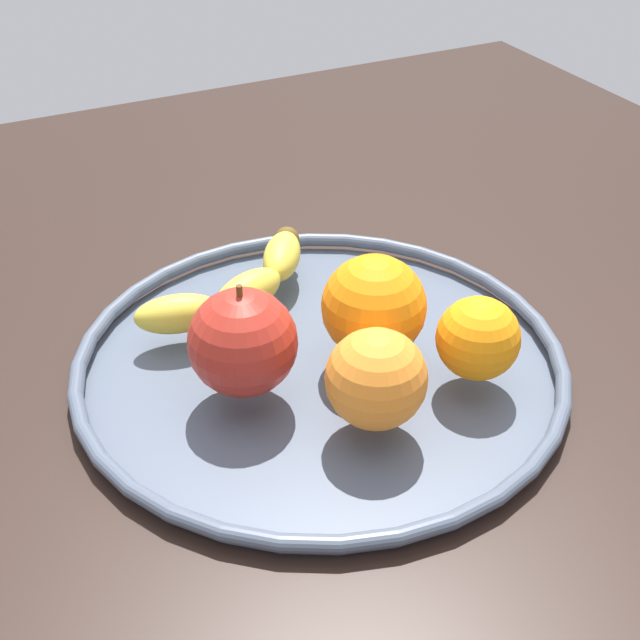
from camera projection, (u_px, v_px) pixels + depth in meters
The scene contains 7 objects.
ground_plane at pixel (320, 390), 69.80cm from camera, with size 124.53×124.53×4.00cm, color black.
fruit_bowl at pixel (320, 361), 68.13cm from camera, with size 38.29×38.29×1.80cm.
banana at pixel (240, 284), 72.72cm from camera, with size 17.92×10.83×3.14cm.
apple at pixel (243, 342), 61.96cm from camera, with size 7.92×7.92×8.72cm.
orange_back_right at pixel (374, 307), 65.61cm from camera, with size 7.98×7.98×7.98cm, color orange.
orange_front_left at pixel (478, 338), 63.79cm from camera, with size 6.24×6.24×6.24cm, color orange.
orange_front_right at pixel (376, 379), 59.27cm from camera, with size 7.07×7.07×7.07cm, color orange.
Camera 1 is at (-23.85, -48.52, 42.50)cm, focal length 49.21 mm.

